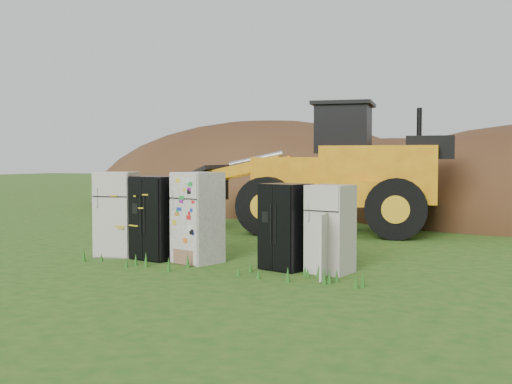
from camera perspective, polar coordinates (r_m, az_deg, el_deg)
ground at (r=12.81m, az=-3.16°, el=-6.43°), size 120.00×120.00×0.00m
fridge_leftmost at (r=14.12m, az=-12.25°, el=-1.92°), size 0.97×0.95×1.81m
fridge_black_side at (r=13.49m, az=-8.86°, el=-2.28°), size 1.02×0.88×1.73m
fridge_sticker at (r=12.93m, az=-5.18°, el=-2.27°), size 0.99×0.95×1.82m
fridge_black_right at (r=12.11m, az=2.66°, el=-3.09°), size 0.97×0.88×1.62m
fridge_open_door at (r=11.81m, az=6.62°, el=-3.29°), size 0.84×0.79×1.62m
wheel_loader at (r=18.41m, az=4.93°, el=2.17°), size 7.99×4.31×3.67m
dirt_mound_left at (r=28.35m, az=0.80°, el=-1.24°), size 16.46×12.35×7.53m
dirt_mound_back at (r=30.31m, az=11.95°, el=-1.03°), size 15.79×10.53×6.08m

